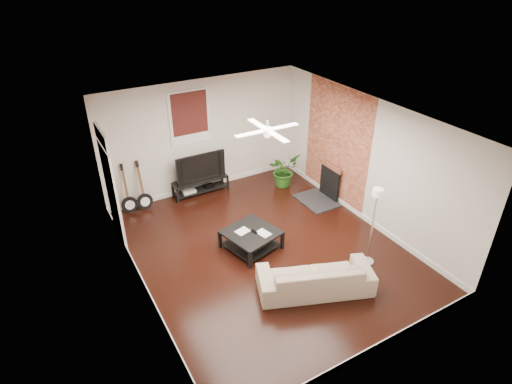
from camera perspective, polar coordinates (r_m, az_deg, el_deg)
room at (r=7.99m, az=1.43°, el=0.31°), size 5.01×6.01×2.81m
brick_accent at (r=10.04m, az=10.74°, el=6.25°), size 0.02×2.20×2.80m
fireplace at (r=10.28m, az=9.02°, el=1.16°), size 0.80×1.10×0.92m
window_back at (r=10.09m, az=-8.90°, el=9.89°), size 1.00×0.06×1.30m
door_left at (r=8.91m, az=-18.86°, el=0.81°), size 0.08×1.00×2.50m
tv_stand at (r=10.67m, az=-7.45°, el=0.79°), size 1.39×0.37×0.39m
tv at (r=10.43m, az=-7.69°, el=3.50°), size 1.25×0.16×0.72m
coffee_table at (r=8.68m, az=-0.66°, el=-6.44°), size 1.17×1.17×0.40m
sofa at (r=7.75m, az=7.96°, el=-11.13°), size 2.18×1.48×0.59m
floor_lamp at (r=8.24m, az=15.36°, el=-4.56°), size 0.35×0.35×1.66m
potted_plant at (r=10.86m, az=3.71°, el=2.95°), size 0.94×0.88×0.85m
guitar_left at (r=10.02m, az=-16.95°, el=0.25°), size 0.40×0.30×1.21m
guitar_right at (r=10.05m, az=-15.00°, el=0.67°), size 0.38×0.27×1.21m
ceiling_fan at (r=7.47m, az=1.54°, el=8.33°), size 1.24×1.24×0.32m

